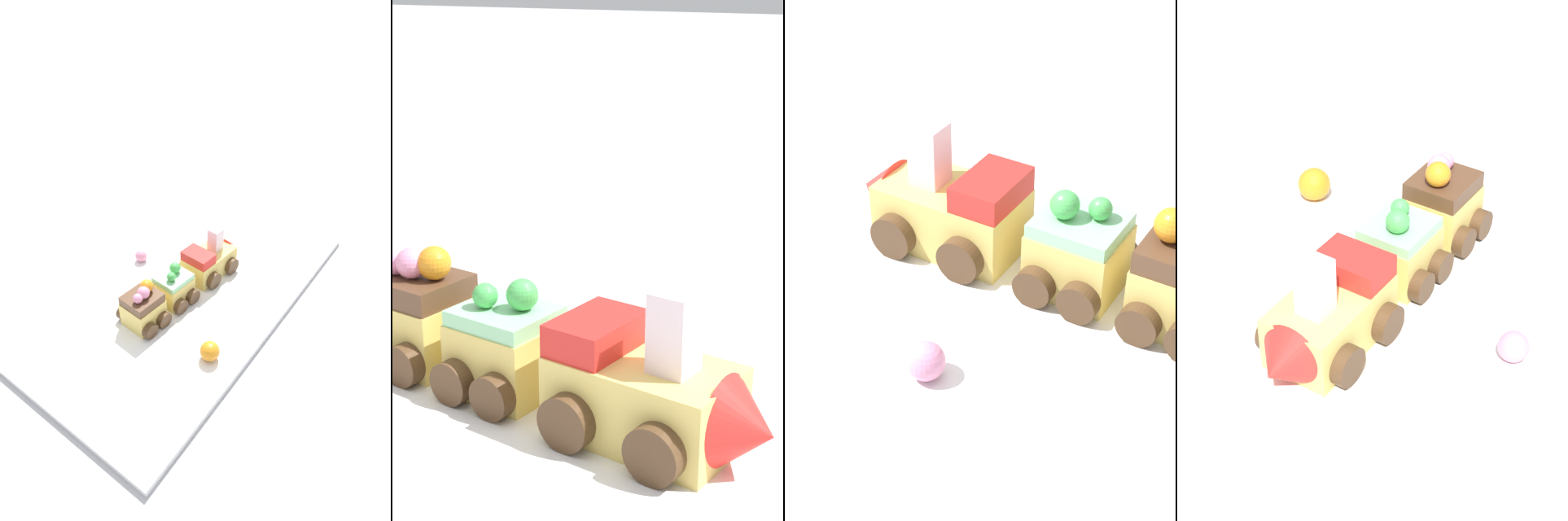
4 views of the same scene
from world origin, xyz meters
TOP-DOWN VIEW (x-y plane):
  - ground_plane at (0.00, 0.00)m, footprint 10.00×10.00m
  - display_board at (0.00, 0.00)m, footprint 0.62×0.38m
  - cake_train_locomotive at (0.07, -0.02)m, footprint 0.13×0.08m
  - cake_car_mint at (-0.04, -0.02)m, footprint 0.06×0.08m
  - cake_car_chocolate at (-0.11, -0.01)m, footprint 0.06×0.08m
  - gumball_pink at (0.01, 0.10)m, footprint 0.02×0.02m
  - gumball_orange at (-0.11, -0.14)m, footprint 0.03×0.03m

SIDE VIEW (x-z plane):
  - ground_plane at x=0.00m, z-range 0.00..0.00m
  - display_board at x=0.00m, z-range 0.00..0.01m
  - gumball_pink at x=0.01m, z-range 0.01..0.04m
  - gumball_orange at x=-0.11m, z-range 0.01..0.04m
  - cake_car_mint at x=-0.04m, z-range 0.00..0.07m
  - cake_train_locomotive at x=0.07m, z-range -0.01..0.08m
  - cake_car_chocolate at x=-0.11m, z-range 0.00..0.08m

